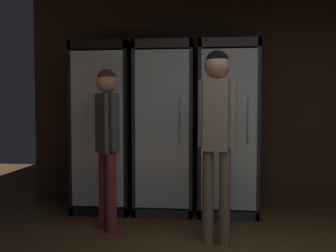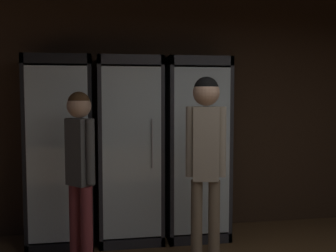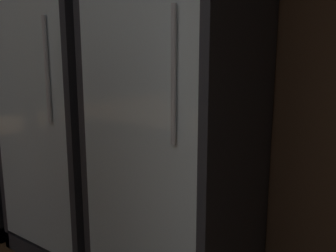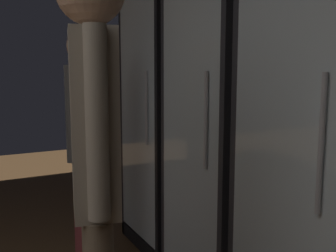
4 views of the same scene
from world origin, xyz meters
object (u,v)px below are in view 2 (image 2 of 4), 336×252
Objects in this scene: cooler_far_left at (61,153)px; cooler_left at (129,150)px; cooler_center at (194,149)px; shopper_far at (80,161)px; shopper_near at (206,149)px.

cooler_far_left is 1.00× the size of cooler_left.
cooler_left and cooler_center have the same top height.
cooler_center is 1.46m from shopper_far.
shopper_near is at bearing -14.56° from shopper_far.
shopper_far is at bearing -73.73° from cooler_far_left.
shopper_far is at bearing -147.26° from cooler_center.
cooler_far_left and cooler_left have the same top height.
cooler_left is at bearing -0.05° from cooler_far_left.
cooler_left is 1.23× the size of shopper_far.
cooler_far_left is 1.00× the size of cooler_center.
cooler_far_left is at bearing 106.27° from shopper_far.
shopper_near is at bearing -61.69° from cooler_left.
cooler_center is 1.23× the size of shopper_far.
cooler_left is (0.73, -0.00, 0.01)m from cooler_far_left.
cooler_left is at bearing 57.84° from shopper_far.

